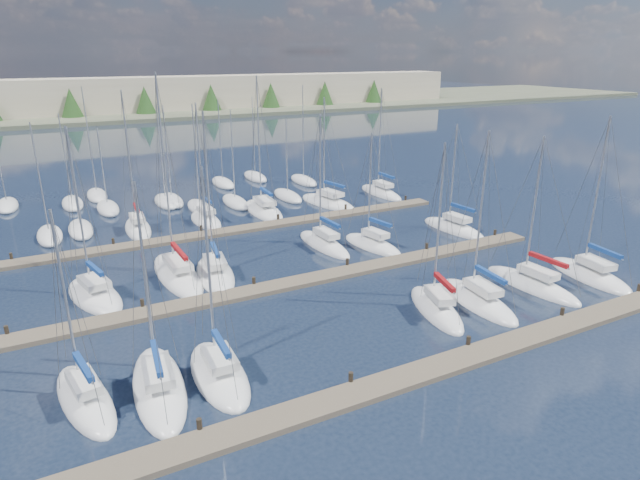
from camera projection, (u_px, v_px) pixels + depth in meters
name	position (u px, v px, depth m)	size (l,w,h in m)	color
ground	(173.00, 172.00, 77.37)	(400.00, 400.00, 0.00)	#1E293C
dock_near	(423.00, 372.00, 28.88)	(44.00, 1.93, 1.10)	#6B5E4C
dock_mid	(308.00, 280.00, 40.57)	(44.00, 1.93, 1.10)	#6B5E4C
dock_far	(244.00, 229.00, 52.27)	(44.00, 1.93, 1.10)	#6B5E4C
sailboat_d	(436.00, 309.00, 35.97)	(4.12, 7.52, 12.00)	white
sailboat_c	(219.00, 374.00, 28.68)	(2.90, 7.21, 12.11)	white
sailboat_q	(328.00, 202.00, 61.34)	(4.72, 9.19, 12.62)	white
sailboat_n	(138.00, 228.00, 52.34)	(2.82, 7.86, 14.00)	white
sailboat_m	(453.00, 228.00, 52.36)	(3.01, 7.87, 10.95)	white
sailboat_e	(478.00, 300.00, 37.15)	(3.31, 8.05, 12.57)	white
sailboat_a	(85.00, 399.00, 26.61)	(3.35, 7.47, 10.63)	white
sailboat_l	(373.00, 245.00, 47.85)	(3.39, 7.21, 10.84)	white
sailboat_k	(324.00, 244.00, 48.01)	(2.51, 8.10, 12.35)	white
sailboat_o	(206.00, 220.00, 54.85)	(2.62, 6.68, 12.65)	white
sailboat_h	(95.00, 295.00, 37.96)	(4.44, 7.94, 12.71)	white
sailboat_r	(381.00, 193.00, 65.56)	(2.41, 8.09, 13.29)	white
sailboat_j	(215.00, 274.00, 41.64)	(3.88, 8.19, 13.29)	white
sailboat_f	(532.00, 285.00, 39.66)	(2.80, 8.29, 11.82)	white
sailboat_p	(264.00, 210.00, 58.31)	(3.48, 9.12, 15.02)	white
sailboat_i	(177.00, 274.00, 41.52)	(3.05, 10.01, 15.95)	white
sailboat_g	(589.00, 275.00, 41.37)	(3.64, 7.99, 12.98)	white
sailboat_b	(159.00, 387.00, 27.57)	(3.39, 8.56, 11.62)	white
distant_boats	(168.00, 200.00, 61.81)	(36.93, 20.75, 13.30)	#9EA0A5
shoreline	(43.00, 87.00, 144.07)	(400.00, 60.00, 38.00)	#666B51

